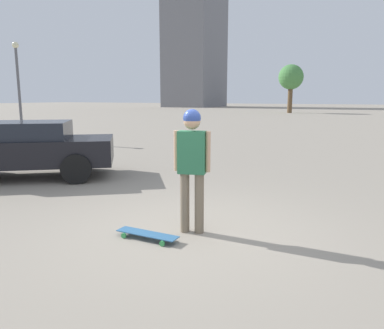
% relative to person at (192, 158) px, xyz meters
% --- Properties ---
extents(ground_plane, '(220.00, 220.00, 0.00)m').
position_rel_person_xyz_m(ground_plane, '(0.00, 0.00, -1.11)').
color(ground_plane, gray).
extents(person, '(0.52, 0.29, 1.81)m').
position_rel_person_xyz_m(person, '(0.00, 0.00, 0.00)').
color(person, '#7A6B56').
rests_on(person, ground_plane).
extents(skateboard, '(0.94, 0.29, 0.09)m').
position_rel_person_xyz_m(skateboard, '(0.44, 0.53, -1.03)').
color(skateboard, '#336693').
rests_on(skateboard, ground_plane).
extents(car_parked_near, '(4.41, 3.85, 1.38)m').
position_rel_person_xyz_m(car_parked_near, '(5.30, -1.66, -0.36)').
color(car_parked_near, black).
rests_on(car_parked_near, ground_plane).
extents(building_block_distant, '(9.27, 12.90, 32.68)m').
position_rel_person_xyz_m(building_block_distant, '(31.47, -67.12, 15.24)').
color(building_block_distant, slate).
rests_on(building_block_distant, ground_plane).
extents(tree_distant, '(3.09, 3.09, 6.01)m').
position_rel_person_xyz_m(tree_distant, '(7.29, -43.80, 3.25)').
color(tree_distant, brown).
rests_on(tree_distant, ground_plane).
extents(lamp_post, '(0.28, 0.28, 4.39)m').
position_rel_person_xyz_m(lamp_post, '(12.26, -7.41, 1.55)').
color(lamp_post, '#59595E').
rests_on(lamp_post, ground_plane).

